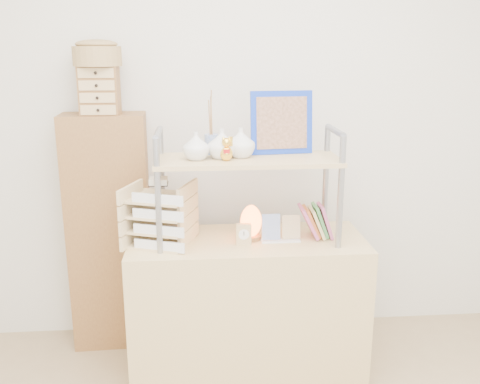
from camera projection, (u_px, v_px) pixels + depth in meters
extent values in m
cube|color=silver|center=(239.00, 119.00, 3.05)|extent=(3.40, 0.02, 2.60)
cube|color=tan|center=(247.00, 306.00, 2.82)|extent=(1.20, 0.50, 0.75)
cube|color=brown|center=(110.00, 233.00, 3.03)|extent=(0.46, 0.26, 1.35)
cylinder|color=#8E919B|center=(158.00, 197.00, 2.47)|extent=(0.03, 0.03, 0.55)
cylinder|color=#8E919B|center=(162.00, 181.00, 2.76)|extent=(0.03, 0.03, 0.55)
cylinder|color=#8E919B|center=(158.00, 133.00, 2.54)|extent=(0.03, 0.30, 0.03)
cylinder|color=#8E919B|center=(341.00, 193.00, 2.54)|extent=(0.03, 0.03, 0.55)
cylinder|color=#8E919B|center=(326.00, 178.00, 2.82)|extent=(0.03, 0.03, 0.55)
cylinder|color=#8E919B|center=(335.00, 131.00, 2.61)|extent=(0.03, 0.30, 0.03)
cube|color=tan|center=(248.00, 160.00, 2.61)|extent=(0.90, 0.34, 0.02)
imported|color=silver|center=(196.00, 146.00, 2.55)|extent=(0.13, 0.13, 0.13)
imported|color=silver|center=(222.00, 144.00, 2.58)|extent=(0.14, 0.14, 0.14)
imported|color=silver|center=(241.00, 143.00, 2.61)|extent=(0.14, 0.14, 0.15)
cylinder|color=#264DA6|center=(211.00, 144.00, 2.70)|extent=(0.07, 0.07, 0.10)
cube|color=#1232B1|center=(282.00, 123.00, 2.68)|extent=(0.32, 0.08, 0.32)
cube|color=brown|center=(282.00, 123.00, 2.67)|extent=(0.26, 0.06, 0.26)
cube|color=#BC5285|center=(325.00, 221.00, 2.73)|extent=(0.07, 0.12, 0.17)
cube|color=#51A356|center=(320.00, 220.00, 2.74)|extent=(0.08, 0.12, 0.16)
cube|color=tan|center=(317.00, 222.00, 2.72)|extent=(0.08, 0.13, 0.16)
cube|color=orange|center=(312.00, 220.00, 2.74)|extent=(0.09, 0.14, 0.16)
cube|color=#BC5285|center=(308.00, 222.00, 2.72)|extent=(0.09, 0.14, 0.16)
cube|color=tan|center=(161.00, 242.00, 2.67)|extent=(0.35, 0.33, 0.01)
cube|color=white|center=(159.00, 246.00, 2.54)|extent=(0.24, 0.10, 0.05)
cube|color=tan|center=(161.00, 227.00, 2.65)|extent=(0.35, 0.33, 0.01)
cube|color=white|center=(159.00, 231.00, 2.52)|extent=(0.24, 0.10, 0.05)
cube|color=tan|center=(160.00, 212.00, 2.63)|extent=(0.35, 0.33, 0.01)
cube|color=white|center=(158.00, 215.00, 2.50)|extent=(0.24, 0.10, 0.05)
cube|color=tan|center=(159.00, 197.00, 2.61)|extent=(0.35, 0.33, 0.01)
cube|color=white|center=(157.00, 200.00, 2.48)|extent=(0.24, 0.10, 0.05)
cube|color=beige|center=(158.00, 181.00, 2.56)|extent=(0.09, 0.09, 0.03)
cylinder|color=brown|center=(251.00, 237.00, 2.72)|extent=(0.10, 0.10, 0.02)
ellipsoid|color=#FF5F1E|center=(251.00, 220.00, 2.69)|extent=(0.12, 0.11, 0.16)
cube|color=tan|center=(244.00, 234.00, 2.63)|extent=(0.08, 0.03, 0.11)
cylinder|color=white|center=(244.00, 235.00, 2.62)|extent=(0.05, 0.01, 0.05)
cube|color=white|center=(281.00, 241.00, 2.69)|extent=(0.20, 0.06, 0.01)
cube|color=#203B95|center=(271.00, 227.00, 2.67)|extent=(0.09, 0.03, 0.13)
cube|color=tan|center=(291.00, 227.00, 2.69)|extent=(0.09, 0.03, 0.12)
cube|color=brown|center=(100.00, 90.00, 2.81)|extent=(0.20, 0.15, 0.25)
cube|color=tan|center=(98.00, 110.00, 2.76)|extent=(0.18, 0.01, 0.05)
cube|color=tan|center=(97.00, 98.00, 2.74)|extent=(0.18, 0.01, 0.05)
cube|color=tan|center=(97.00, 85.00, 2.72)|extent=(0.18, 0.01, 0.05)
cube|color=tan|center=(96.00, 73.00, 2.71)|extent=(0.18, 0.01, 0.05)
cylinder|color=#997545|center=(97.00, 56.00, 2.76)|extent=(0.25, 0.25, 0.10)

